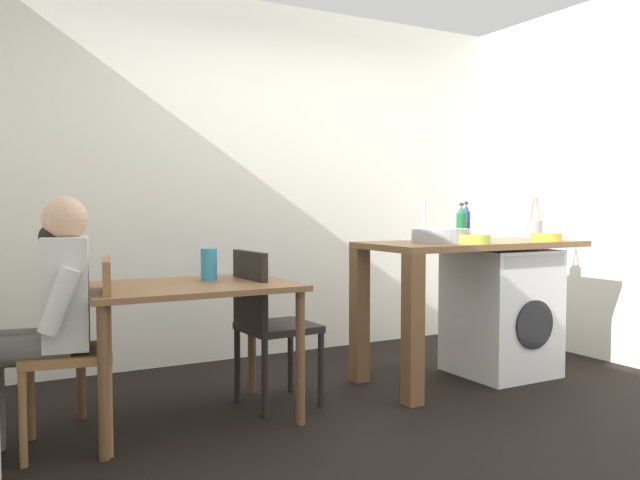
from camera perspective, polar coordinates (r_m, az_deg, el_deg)
ground_plane at (r=3.73m, az=6.94°, el=-15.06°), size 5.46×5.46×0.00m
wall_back at (r=5.07m, az=-4.59°, el=5.20°), size 4.60×0.10×2.70m
dining_table at (r=3.53m, az=-11.49°, el=-5.37°), size 1.10×0.76×0.74m
chair_person_seat at (r=3.33m, az=-20.00°, el=-8.37°), size 0.46×0.46×0.90m
chair_opposite at (r=3.76m, az=-4.69°, el=-6.90°), size 0.42×0.42×0.90m
seated_person at (r=3.31m, az=-22.85°, el=-5.62°), size 0.53×0.53×1.20m
kitchen_counter at (r=4.30m, az=11.09°, el=-2.30°), size 1.50×0.68×0.92m
washing_machine at (r=4.66m, az=15.58°, el=-6.06°), size 0.60×0.61×0.86m
sink_basin at (r=4.26m, az=10.58°, el=0.40°), size 0.38×0.38×0.09m
tap at (r=4.39m, az=9.11°, el=1.73°), size 0.02×0.02×0.28m
bottle_tall_green at (r=4.47m, az=12.31°, el=1.41°), size 0.07×0.07×0.26m
bottle_squat_brown at (r=4.60m, az=12.70°, el=1.50°), size 0.06×0.06×0.26m
mixing_bowl at (r=4.17m, az=13.33°, el=0.14°), size 0.21×0.21×0.06m
utensil_crock at (r=4.90m, az=18.32°, el=0.92°), size 0.11×0.11×0.30m
colander at (r=4.59m, az=19.24°, el=0.29°), size 0.20×0.20×0.06m
vase at (r=3.65m, az=-9.73°, el=-2.13°), size 0.09×0.09×0.18m
scissors at (r=4.32m, az=13.60°, el=-0.14°), size 0.15×0.06×0.01m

